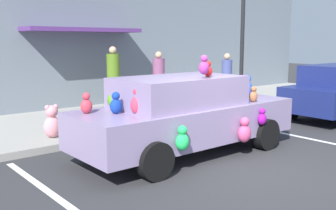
{
  "coord_description": "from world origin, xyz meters",
  "views": [
    {
      "loc": [
        -5.21,
        -4.39,
        2.21
      ],
      "look_at": [
        -0.06,
        1.85,
        0.9
      ],
      "focal_mm": 42.15,
      "sensor_mm": 36.0,
      "label": 1
    }
  ],
  "objects_px": {
    "pedestrian_by_lamp": "(227,79)",
    "street_lamp_post": "(242,34)",
    "pedestrian_near_shopfront": "(113,80)",
    "pedestrian_walking_past": "(159,81)",
    "plush_covered_car": "(185,114)",
    "teddy_bear_on_sidewalk": "(52,122)"
  },
  "relations": [
    {
      "from": "plush_covered_car",
      "to": "pedestrian_by_lamp",
      "type": "relative_size",
      "value": 2.81
    },
    {
      "from": "street_lamp_post",
      "to": "pedestrian_near_shopfront",
      "type": "relative_size",
      "value": 1.92
    },
    {
      "from": "teddy_bear_on_sidewalk",
      "to": "street_lamp_post",
      "type": "relative_size",
      "value": 0.2
    },
    {
      "from": "plush_covered_car",
      "to": "street_lamp_post",
      "type": "distance_m",
      "value": 5.13
    },
    {
      "from": "teddy_bear_on_sidewalk",
      "to": "street_lamp_post",
      "type": "bearing_deg",
      "value": -1.1
    },
    {
      "from": "pedestrian_near_shopfront",
      "to": "pedestrian_by_lamp",
      "type": "height_order",
      "value": "pedestrian_near_shopfront"
    },
    {
      "from": "plush_covered_car",
      "to": "pedestrian_by_lamp",
      "type": "bearing_deg",
      "value": 34.66
    },
    {
      "from": "teddy_bear_on_sidewalk",
      "to": "pedestrian_near_shopfront",
      "type": "distance_m",
      "value": 3.76
    },
    {
      "from": "pedestrian_near_shopfront",
      "to": "pedestrian_by_lamp",
      "type": "xyz_separation_m",
      "value": [
        3.82,
        -1.15,
        -0.12
      ]
    },
    {
      "from": "pedestrian_by_lamp",
      "to": "pedestrian_near_shopfront",
      "type": "bearing_deg",
      "value": 163.27
    },
    {
      "from": "plush_covered_car",
      "to": "street_lamp_post",
      "type": "xyz_separation_m",
      "value": [
        4.33,
        2.25,
        1.61
      ]
    },
    {
      "from": "pedestrian_walking_past",
      "to": "pedestrian_by_lamp",
      "type": "height_order",
      "value": "pedestrian_walking_past"
    },
    {
      "from": "plush_covered_car",
      "to": "street_lamp_post",
      "type": "bearing_deg",
      "value": 27.48
    },
    {
      "from": "teddy_bear_on_sidewalk",
      "to": "plush_covered_car",
      "type": "bearing_deg",
      "value": -53.88
    },
    {
      "from": "street_lamp_post",
      "to": "pedestrian_walking_past",
      "type": "height_order",
      "value": "street_lamp_post"
    },
    {
      "from": "teddy_bear_on_sidewalk",
      "to": "pedestrian_walking_past",
      "type": "height_order",
      "value": "pedestrian_walking_past"
    },
    {
      "from": "street_lamp_post",
      "to": "teddy_bear_on_sidewalk",
      "type": "bearing_deg",
      "value": 178.9
    },
    {
      "from": "pedestrian_near_shopfront",
      "to": "teddy_bear_on_sidewalk",
      "type": "bearing_deg",
      "value": -142.47
    },
    {
      "from": "street_lamp_post",
      "to": "pedestrian_by_lamp",
      "type": "height_order",
      "value": "street_lamp_post"
    },
    {
      "from": "plush_covered_car",
      "to": "pedestrian_near_shopfront",
      "type": "height_order",
      "value": "pedestrian_near_shopfront"
    },
    {
      "from": "teddy_bear_on_sidewalk",
      "to": "pedestrian_near_shopfront",
      "type": "xyz_separation_m",
      "value": [
        2.95,
        2.27,
        0.55
      ]
    },
    {
      "from": "pedestrian_by_lamp",
      "to": "street_lamp_post",
      "type": "bearing_deg",
      "value": -120.13
    }
  ]
}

